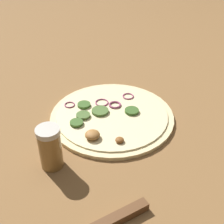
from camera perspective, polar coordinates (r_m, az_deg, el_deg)
The scene contains 3 objects.
ground_plane at distance 0.83m, azimuth 0.00°, elevation -1.13°, with size 3.00×3.00×0.00m, color brown.
pizza at distance 0.83m, azimuth -0.15°, elevation -0.76°, with size 0.33×0.33×0.03m.
spice_jar at distance 0.68m, azimuth -11.25°, elevation -6.38°, with size 0.05×0.05×0.10m.
Camera 1 is at (0.11, 0.66, 0.50)m, focal length 50.00 mm.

